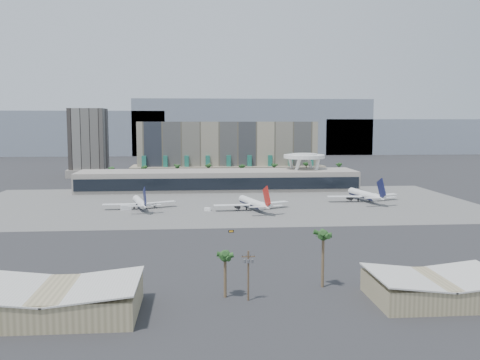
{
  "coord_description": "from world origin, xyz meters",
  "views": [
    {
      "loc": [
        -14.36,
        -217.79,
        42.13
      ],
      "look_at": [
        7.66,
        40.0,
        13.73
      ],
      "focal_mm": 40.0,
      "sensor_mm": 36.0,
      "label": 1
    }
  ],
  "objects": [
    {
      "name": "hotel",
      "position": [
        10.0,
        174.41,
        16.81
      ],
      "size": [
        140.0,
        30.0,
        42.0
      ],
      "color": "tan",
      "rests_on": "ground"
    },
    {
      "name": "airliner_right",
      "position": [
        74.97,
        54.88,
        3.62
      ],
      "size": [
        39.89,
        41.38,
        14.37
      ],
      "rotation": [
        0.0,
        0.0,
        0.16
      ],
      "color": "white",
      "rests_on": "ground"
    },
    {
      "name": "ground",
      "position": [
        0.0,
        0.0,
        0.0
      ],
      "size": [
        900.0,
        900.0,
        0.0
      ],
      "primitive_type": "plane",
      "color": "#232326",
      "rests_on": "ground"
    },
    {
      "name": "service_vehicle_a",
      "position": [
        -47.24,
        37.84,
        1.21
      ],
      "size": [
        5.44,
        3.71,
        2.42
      ],
      "primitive_type": "cube",
      "rotation": [
        0.0,
        0.0,
        0.28
      ],
      "color": "white",
      "rests_on": "ground"
    },
    {
      "name": "apron_pad",
      "position": [
        0.0,
        55.0,
        0.03
      ],
      "size": [
        260.0,
        130.0,
        0.06
      ],
      "primitive_type": "cube",
      "color": "#5B5B59",
      "rests_on": "ground"
    },
    {
      "name": "service_vehicle_b",
      "position": [
        -8.38,
        32.07,
        0.77
      ],
      "size": [
        3.34,
        2.4,
        1.55
      ],
      "primitive_type": "cube",
      "rotation": [
        0.0,
        0.0,
        -0.25
      ],
      "color": "white",
      "rests_on": "ground"
    },
    {
      "name": "near_palm_b",
      "position": [
        17.93,
        -87.41,
        12.05
      ],
      "size": [
        6.0,
        6.0,
        14.96
      ],
      "color": "brown",
      "rests_on": "ground"
    },
    {
      "name": "terminal",
      "position": [
        0.0,
        109.84,
        6.52
      ],
      "size": [
        170.0,
        32.5,
        14.5
      ],
      "color": "#AAA195",
      "rests_on": "ground"
    },
    {
      "name": "office_tower",
      "position": [
        -95.0,
        200.0,
        22.94
      ],
      "size": [
        30.0,
        30.0,
        52.0
      ],
      "color": "black",
      "rests_on": "ground"
    },
    {
      "name": "hangar_left",
      "position": [
        -45.0,
        -102.0,
        3.2
      ],
      "size": [
        36.65,
        22.6,
        7.55
      ],
      "color": "#8C805D",
      "rests_on": "ground"
    },
    {
      "name": "hangar_right",
      "position": [
        42.0,
        -100.0,
        2.95
      ],
      "size": [
        30.55,
        20.6,
        6.89
      ],
      "color": "#8C805D",
      "rests_on": "ground"
    },
    {
      "name": "utility_pole",
      "position": [
        -2.0,
        -96.09,
        7.14
      ],
      "size": [
        3.2,
        0.85,
        12.0
      ],
      "color": "#4C3826",
      "rests_on": "ground"
    },
    {
      "name": "palm_row",
      "position": [
        7.0,
        145.0,
        10.5
      ],
      "size": [
        157.8,
        2.8,
        13.1
      ],
      "color": "brown",
      "rests_on": "ground"
    },
    {
      "name": "airliner_centre",
      "position": [
        13.3,
        32.91,
        3.43
      ],
      "size": [
        37.16,
        38.53,
        13.61
      ],
      "rotation": [
        0.0,
        0.0,
        0.27
      ],
      "color": "white",
      "rests_on": "ground"
    },
    {
      "name": "airliner_left",
      "position": [
        -40.84,
        40.77,
        3.19
      ],
      "size": [
        34.72,
        36.05,
        12.66
      ],
      "rotation": [
        0.0,
        0.0,
        0.24
      ],
      "color": "white",
      "rests_on": "ground"
    },
    {
      "name": "taxiway_sign",
      "position": [
        -0.7,
        -18.02,
        0.47
      ],
      "size": [
        2.1,
        0.51,
        0.95
      ],
      "rotation": [
        0.0,
        0.0,
        0.1
      ],
      "color": "black",
      "rests_on": "ground"
    },
    {
      "name": "mountain_ridge",
      "position": [
        27.88,
        470.0,
        29.89
      ],
      "size": [
        680.0,
        60.0,
        70.0
      ],
      "color": "gray",
      "rests_on": "ground"
    },
    {
      "name": "near_palm_a",
      "position": [
        -7.29,
        -93.19,
        8.77
      ],
      "size": [
        6.0,
        6.0,
        11.59
      ],
      "color": "brown",
      "rests_on": "ground"
    },
    {
      "name": "saucer_structure",
      "position": [
        55.0,
        116.0,
        18.45
      ],
      "size": [
        26.0,
        26.0,
        21.89
      ],
      "color": "white",
      "rests_on": "ground"
    }
  ]
}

